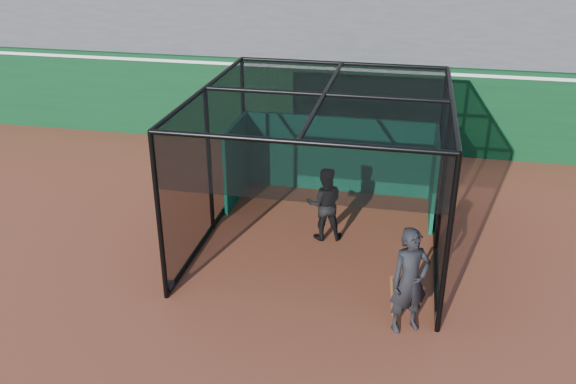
# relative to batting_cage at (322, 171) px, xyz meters

# --- Properties ---
(ground) EXTENTS (120.00, 120.00, 0.00)m
(ground) POSITION_rel_batting_cage_xyz_m (-0.60, -2.78, -1.57)
(ground) COLOR brown
(ground) RESTS_ON ground
(outfield_wall) EXTENTS (50.00, 0.50, 2.50)m
(outfield_wall) POSITION_rel_batting_cage_xyz_m (-0.60, 5.72, -0.29)
(outfield_wall) COLOR #093618
(outfield_wall) RESTS_ON ground
(batting_cage) EXTENTS (4.86, 5.46, 3.15)m
(batting_cage) POSITION_rel_batting_cage_xyz_m (0.00, 0.00, 0.00)
(batting_cage) COLOR black
(batting_cage) RESTS_ON ground
(batter) EXTENTS (0.89, 0.76, 1.59)m
(batter) POSITION_rel_batting_cage_xyz_m (0.06, 0.08, -0.78)
(batter) COLOR black
(batter) RESTS_ON ground
(on_deck_player) EXTENTS (0.81, 0.72, 1.85)m
(on_deck_player) POSITION_rel_batting_cage_xyz_m (1.86, -2.72, -0.65)
(on_deck_player) COLOR black
(on_deck_player) RESTS_ON ground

